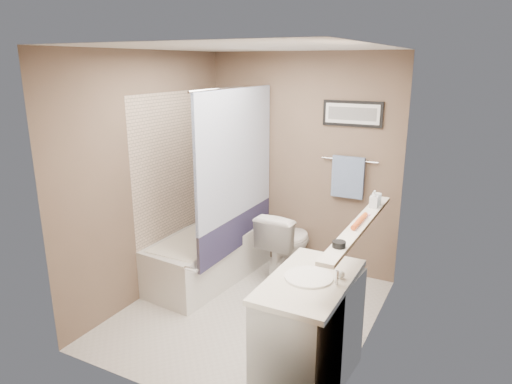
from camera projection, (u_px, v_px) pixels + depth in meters
The scene contains 33 objects.
ground at pixel (249, 312), 4.33m from camera, with size 2.50×2.50×0.00m, color beige.
ceiling at pixel (247, 50), 3.67m from camera, with size 2.20×2.50×0.04m, color silver.
wall_back at pixel (301, 164), 5.05m from camera, with size 2.20×0.04×2.40m, color brown.
wall_front at pixel (158, 237), 2.95m from camera, with size 2.20×0.04×2.40m, color brown.
wall_left at pixel (151, 177), 4.47m from camera, with size 0.04×2.50×2.40m, color brown.
wall_right at pixel (371, 208), 3.52m from camera, with size 0.04×2.50×2.40m, color brown.
tile_surround at pixel (182, 185), 4.96m from camera, with size 0.02×1.55×2.00m, color beige.
curtain_rod at pixel (236, 88), 4.37m from camera, with size 0.02×0.02×1.55m, color silver.
curtain_upper at pixel (237, 154), 4.54m from camera, with size 0.03×1.45×1.28m, color silver.
curtain_lower at pixel (237, 231), 4.77m from camera, with size 0.03×1.45×0.36m, color #2A2648.
mirror at pixel (372, 158), 3.27m from camera, with size 0.02×1.60×1.00m, color silver.
shelf at pixel (359, 225), 3.44m from camera, with size 0.12×1.60×0.03m, color silver.
towel_bar at pixel (349, 160), 4.76m from camera, with size 0.02×0.02×0.60m, color silver.
towel at pixel (348, 177), 4.80m from camera, with size 0.34×0.05×0.44m, color #94AFD7.
art_frame at pixel (353, 114), 4.65m from camera, with size 0.62×0.03×0.26m, color black.
art_mat at pixel (352, 114), 4.63m from camera, with size 0.56×0.00×0.20m, color white.
art_image at pixel (352, 114), 4.63m from camera, with size 0.50×0.00×0.13m, color #595959.
door at pixel (231, 284), 2.75m from camera, with size 0.80×0.02×2.00m, color silver.
door_handle at pixel (191, 269), 2.94m from camera, with size 0.02×0.02×0.10m, color silver.
bathtub at pixel (207, 256), 4.97m from camera, with size 0.70×1.50×0.50m, color silver.
tub_rim at pixel (207, 235), 4.90m from camera, with size 0.56×1.36×0.02m, color white.
toilet at pixel (286, 243), 4.98m from camera, with size 0.42×0.74×0.76m, color white.
vanity at pixel (309, 334), 3.28m from camera, with size 0.50×0.90×0.80m, color silver.
countertop at pixel (310, 281), 3.17m from camera, with size 0.54×0.96×0.04m, color beige.
sink_basin at pixel (309, 277), 3.17m from camera, with size 0.34×0.34×0.01m, color white.
faucet_spout at pixel (337, 278), 3.07m from camera, with size 0.02×0.02×0.10m, color silver.
faucet_knob at pixel (341, 274), 3.16m from camera, with size 0.05×0.05×0.05m, color silver.
candle_bowl_near at pixel (339, 244), 2.99m from camera, with size 0.09×0.09×0.04m, color black.
hair_brush_front at pixel (357, 223), 3.37m from camera, with size 0.04×0.04×0.22m, color #C44B1B.
hair_brush_back at pixel (362, 219), 3.47m from camera, with size 0.04×0.04×0.22m, color #D7581E.
pink_comb at pixel (365, 217), 3.57m from camera, with size 0.03×0.16×0.01m, color pink.
glass_jar at pixel (376, 199), 3.87m from camera, with size 0.08×0.08×0.10m, color white.
soap_bottle at pixel (374, 199), 3.79m from camera, with size 0.07×0.07×0.15m, color #999999.
Camera 1 is at (1.83, -3.38, 2.28)m, focal length 32.00 mm.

